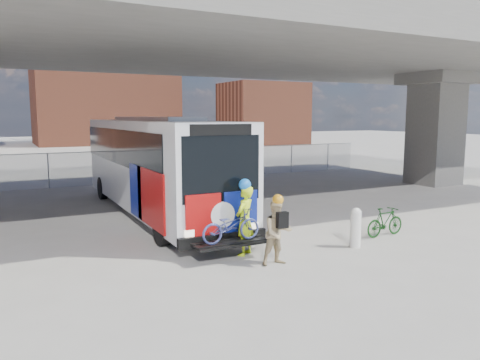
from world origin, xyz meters
TOP-DOWN VIEW (x-y plane):
  - ground at (0.00, 0.00)m, footprint 160.00×160.00m
  - bus at (-2.00, 3.30)m, footprint 2.67×12.90m
  - overpass at (0.00, 4.00)m, footprint 40.00×16.00m
  - chainlink_fence at (0.00, 12.00)m, footprint 30.00×0.06m
  - brick_buildings at (1.23, 48.23)m, footprint 54.00×22.00m
  - smokestack at (14.00, 55.00)m, footprint 2.20×2.20m
  - bollard at (1.66, -3.84)m, footprint 0.30×0.30m
  - cyclist_hivis at (-1.47, -3.02)m, footprint 0.82×0.77m
  - cyclist_tan at (-1.13, -4.16)m, footprint 0.83×0.66m
  - bike_parked at (3.32, -3.31)m, footprint 1.54×0.52m

SIDE VIEW (x-z plane):
  - ground at x=0.00m, z-range 0.00..0.00m
  - bike_parked at x=3.32m, z-range 0.00..0.91m
  - bollard at x=1.66m, z-range 0.04..1.19m
  - cyclist_tan at x=-1.13m, z-range -0.05..1.75m
  - cyclist_hivis at x=-1.47m, z-range -0.04..2.04m
  - chainlink_fence at x=0.00m, z-range -13.58..16.42m
  - bus at x=-2.00m, z-range 0.26..3.95m
  - brick_buildings at x=1.23m, z-range -0.58..11.42m
  - overpass at x=0.00m, z-range 2.57..10.52m
  - smokestack at x=14.00m, z-range 0.00..25.00m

